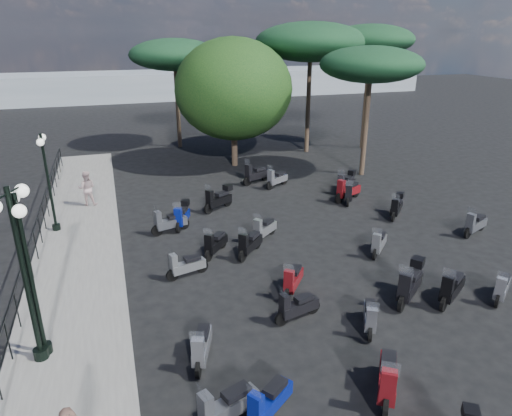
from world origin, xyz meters
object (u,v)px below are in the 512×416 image
object	(u,v)px
pine_2	(174,55)
scooter_16	(256,174)
scooter_3	(215,244)
scooter_15	(250,244)
lamp_post_0	(29,267)
scooter_27	(348,191)
scooter_25	(475,224)
scooter_21	(346,182)
scooter_11	(219,199)
scooter_9	(186,266)
pine_1	(371,40)
lamp_post_2	(48,177)
scooter_2	(201,346)
scooter_4	(169,222)
pine_0	(311,42)
scooter_7	(297,307)
pedestrian_far	(87,188)
scooter_20	(379,243)
broadleaf_tree	(233,89)
scooter_26	(397,207)
scooter_28	(349,194)
lamp_post_1	(23,266)
scooter_18	(410,284)
scooter_10	(264,229)
scooter_5	(182,216)
scooter_13	(387,379)
pine_3	(371,65)
scooter_8	(370,316)
scooter_24	(502,288)
scooter_22	(277,179)
scooter_1	(226,407)
scooter_14	(293,280)
scooter_0	(269,403)
scooter_19	(451,288)

from	to	relation	value
pine_2	scooter_16	bearing A→B (deg)	-75.13
scooter_3	scooter_15	size ratio (longest dim) A/B	0.97
lamp_post_0	scooter_27	distance (m)	14.88
scooter_15	scooter_25	size ratio (longest dim) A/B	0.86
scooter_21	scooter_11	bearing A→B (deg)	60.61
scooter_3	scooter_9	bearing A→B (deg)	84.61
pine_1	lamp_post_2	bearing A→B (deg)	-155.08
scooter_2	scooter_4	bearing A→B (deg)	-72.04
lamp_post_2	pine_0	distance (m)	18.04
scooter_7	scooter_2	bearing A→B (deg)	93.29
pedestrian_far	scooter_20	size ratio (longest dim) A/B	1.32
scooter_2	scooter_16	xyz separation A→B (m)	(5.57, 12.89, 0.06)
scooter_27	broadleaf_tree	bearing A→B (deg)	0.69
scooter_26	scooter_28	xyz separation A→B (m)	(-1.10, 2.24, -0.03)
lamp_post_1	pine_2	distance (m)	22.48
scooter_15	scooter_18	world-z (taller)	scooter_18
pine_0	scooter_4	bearing A→B (deg)	-135.38
scooter_10	pine_0	size ratio (longest dim) A/B	0.16
scooter_5	pine_1	bearing A→B (deg)	-120.30
scooter_11	scooter_28	bearing A→B (deg)	-131.30
pedestrian_far	scooter_13	xyz separation A→B (m)	(6.41, -14.24, -0.45)
scooter_18	pine_3	size ratio (longest dim) A/B	0.23
scooter_25	pine_1	distance (m)	15.86
scooter_11	scooter_15	xyz separation A→B (m)	(-0.01, -4.73, -0.06)
scooter_5	scooter_9	size ratio (longest dim) A/B	1.04
scooter_9	lamp_post_1	bearing A→B (deg)	112.08
pine_1	scooter_18	bearing A→B (deg)	-116.19
lamp_post_2	scooter_8	size ratio (longest dim) A/B	2.92
scooter_15	pine_2	size ratio (longest dim) A/B	0.18
scooter_10	scooter_13	bearing A→B (deg)	139.86
scooter_18	broadleaf_tree	bearing A→B (deg)	-35.36
scooter_24	pine_0	world-z (taller)	pine_0
scooter_22	scooter_3	bearing A→B (deg)	113.35
scooter_1	scooter_27	bearing A→B (deg)	-58.26
scooter_5	scooter_27	size ratio (longest dim) A/B	0.89
scooter_10	scooter_24	world-z (taller)	scooter_10
scooter_8	pine_0	world-z (taller)	pine_0
scooter_14	pine_2	world-z (taller)	pine_2
scooter_25	pine_2	size ratio (longest dim) A/B	0.21
scooter_11	scooter_26	xyz separation A→B (m)	(7.12, -3.22, -0.05)
pine_0	scooter_0	bearing A→B (deg)	-115.88
lamp_post_1	scooter_18	world-z (taller)	lamp_post_1
scooter_25	scooter_19	bearing A→B (deg)	108.60
pine_2	scooter_22	bearing A→B (deg)	-72.10
scooter_19	scooter_25	size ratio (longest dim) A/B	0.99
pedestrian_far	scooter_10	bearing A→B (deg)	147.97
lamp_post_2	scooter_5	bearing A→B (deg)	-12.17
scooter_1	scooter_19	bearing A→B (deg)	-92.42
pine_1	pine_3	distance (m)	6.46
scooter_18	scooter_19	size ratio (longest dim) A/B	1.03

